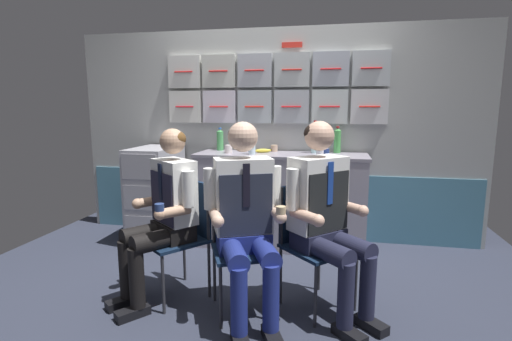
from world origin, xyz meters
name	(u,v)px	position (x,y,z in m)	size (l,w,h in m)	color
ground	(242,297)	(0.00, 0.00, -0.02)	(4.80, 4.80, 0.04)	#2C3140
galley_bulkhead	(273,133)	(0.00, 1.37, 1.10)	(4.20, 0.14, 2.15)	#ADAFAB
galley_counter	(281,200)	(0.13, 1.09, 0.46)	(1.65, 0.53, 0.92)	#9E97A6
service_trolley	(156,191)	(-1.15, 0.99, 0.51)	(0.40, 0.65, 0.96)	black
folding_chair_left	(185,226)	(-0.42, -0.03, 0.51)	(0.56, 0.56, 0.83)	#2D2D33
crew_member_left	(164,209)	(-0.52, -0.16, 0.66)	(0.61, 0.64, 1.22)	black
folding_chair_right	(241,234)	(0.03, -0.13, 0.51)	(0.53, 0.53, 0.83)	#2D2D33
crew_member_right	(246,213)	(0.09, -0.27, 0.70)	(0.57, 0.70, 1.28)	black
folding_chair_by_counter	(309,232)	(0.48, 0.00, 0.51)	(0.57, 0.57, 0.83)	#2D2D33
crew_member_by_counter	(326,210)	(0.59, -0.11, 0.70)	(0.67, 0.67, 1.28)	black
sparkling_bottle_green	(252,143)	(-0.14, 0.98, 1.03)	(0.07, 0.07, 0.23)	silver
water_bottle_tall	(337,140)	(0.66, 1.26, 1.04)	(0.07, 0.07, 0.26)	#4BA44F
water_bottle_short	(220,140)	(-0.53, 1.25, 1.03)	(0.07, 0.07, 0.24)	#479A54
water_bottle_blue_cap	(315,138)	(0.44, 1.20, 1.07)	(0.06, 0.06, 0.32)	#ADDBDB
paper_cup_blue	(228,149)	(-0.38, 1.02, 0.96)	(0.07, 0.07, 0.08)	silver
coffee_cup_white	(326,152)	(0.56, 1.03, 0.95)	(0.06, 0.06, 0.06)	navy
espresso_cup_small	(274,148)	(0.04, 1.26, 0.96)	(0.07, 0.07, 0.07)	tan
paper_cup_tan	(320,152)	(0.51, 0.95, 0.96)	(0.07, 0.07, 0.08)	white
snack_banana	(263,151)	(-0.06, 1.12, 0.94)	(0.17, 0.10, 0.04)	yellow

